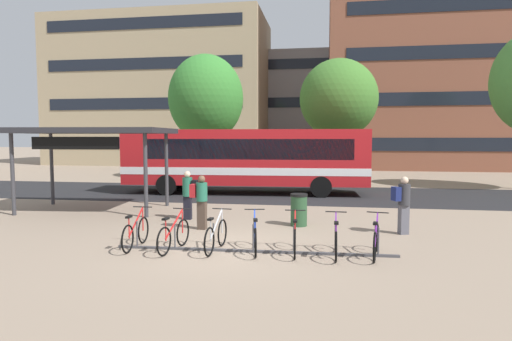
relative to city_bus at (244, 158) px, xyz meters
name	(u,v)px	position (x,y,z in m)	size (l,w,h in m)	color
ground	(227,249)	(1.58, -10.73, -1.78)	(200.00, 200.00, 0.00)	gray
bus_lane_asphalt	(275,194)	(1.58, 0.00, -1.77)	(80.00, 7.20, 0.01)	#232326
city_bus	(244,158)	(0.00, 0.00, 0.00)	(12.14, 3.22, 3.20)	red
bike_rack	(253,249)	(2.29, -10.99, -1.68)	(6.96, 0.26, 0.70)	#47474C
parked_bicycle_red_0	(136,233)	(-0.74, -11.04, -1.39)	(0.52, 1.72, 0.99)	black
parked_bicycle_red_1	(174,235)	(0.31, -11.14, -1.39)	(0.52, 1.72, 0.99)	black
parked_bicycle_silver_2	(216,236)	(1.36, -11.00, -1.39)	(0.52, 1.72, 0.99)	black
parked_bicycle_blue_3	(255,237)	(2.33, -10.94, -1.39)	(0.53, 1.70, 0.99)	black
parked_bicycle_red_4	(295,238)	(3.31, -10.91, -1.39)	(0.52, 1.72, 0.99)	black
parked_bicycle_purple_5	(336,240)	(4.28, -11.00, -1.39)	(0.52, 1.72, 0.99)	black
parked_bicycle_purple_6	(376,241)	(5.22, -10.91, -1.39)	(0.52, 1.71, 0.99)	black
transit_shelter	(93,133)	(-4.75, -5.95, 1.19)	(5.96, 3.80, 3.17)	#38383D
commuter_black_pack_0	(189,192)	(-0.60, -7.13, -0.82)	(0.53, 0.35, 1.67)	black
commuter_navy_pack_1	(403,201)	(6.26, -8.33, -0.80)	(0.60, 0.48, 1.69)	#565660
commuter_red_pack_2	(201,198)	(0.26, -8.60, -0.81)	(0.54, 0.37, 1.66)	#47382D
trash_bin	(299,210)	(3.20, -7.61, -1.26)	(0.55, 0.55, 1.03)	#284C2D
street_tree_1	(339,99)	(4.78, 5.24, 3.35)	(4.65, 4.65, 7.50)	brown
street_tree_2	(206,98)	(-3.93, 7.03, 3.65)	(5.01, 5.01, 8.35)	brown
building_left_wing	(162,93)	(-13.28, 23.17, 5.77)	(22.13, 10.20, 15.08)	tan
building_right_wing	(454,25)	(15.50, 21.15, 11.22)	(22.36, 10.61, 25.99)	brown
building_centre_block	(309,110)	(1.97, 32.42, 4.41)	(14.62, 12.90, 12.37)	gray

